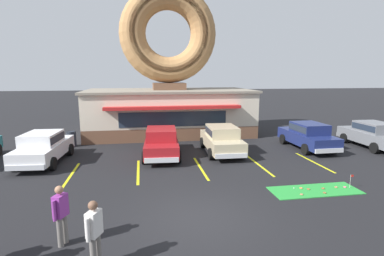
# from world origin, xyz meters

# --- Properties ---
(ground_plane) EXTENTS (160.00, 160.00, 0.00)m
(ground_plane) POSITION_xyz_m (0.00, 0.00, 0.00)
(ground_plane) COLOR black
(donut_shop_building) EXTENTS (12.30, 6.75, 10.96)m
(donut_shop_building) POSITION_xyz_m (0.40, 13.94, 3.74)
(donut_shop_building) COLOR brown
(donut_shop_building) RESTS_ON ground
(putting_mat) EXTENTS (3.51, 1.28, 0.03)m
(putting_mat) POSITION_xyz_m (4.92, 1.42, 0.01)
(putting_mat) COLOR green
(putting_mat) RESTS_ON ground
(mini_donut_near_left) EXTENTS (0.13, 0.13, 0.04)m
(mini_donut_near_left) POSITION_xyz_m (5.11, 1.08, 0.05)
(mini_donut_near_left) COLOR brown
(mini_donut_near_left) RESTS_ON putting_mat
(mini_donut_near_right) EXTENTS (0.13, 0.13, 0.04)m
(mini_donut_near_right) POSITION_xyz_m (4.47, 1.67, 0.05)
(mini_donut_near_right) COLOR #D17F47
(mini_donut_near_right) RESTS_ON putting_mat
(mini_donut_mid_left) EXTENTS (0.13, 0.13, 0.04)m
(mini_donut_mid_left) POSITION_xyz_m (4.70, 1.52, 0.05)
(mini_donut_mid_left) COLOR brown
(mini_donut_mid_left) RESTS_ON putting_mat
(mini_donut_mid_centre) EXTENTS (0.13, 0.13, 0.04)m
(mini_donut_mid_centre) POSITION_xyz_m (5.32, 1.49, 0.05)
(mini_donut_mid_centre) COLOR brown
(mini_donut_mid_centre) RESTS_ON putting_mat
(mini_donut_mid_right) EXTENTS (0.13, 0.13, 0.04)m
(mini_donut_mid_right) POSITION_xyz_m (4.16, 1.08, 0.05)
(mini_donut_mid_right) COLOR #A5724C
(mini_donut_mid_right) RESTS_ON putting_mat
(mini_donut_far_left) EXTENTS (0.13, 0.13, 0.04)m
(mini_donut_far_left) POSITION_xyz_m (5.91, 1.53, 0.05)
(mini_donut_far_left) COLOR #A5724C
(mini_donut_far_left) RESTS_ON putting_mat
(mini_donut_far_centre) EXTENTS (0.13, 0.13, 0.04)m
(mini_donut_far_centre) POSITION_xyz_m (6.26, 1.48, 0.05)
(mini_donut_far_centre) COLOR #D8667F
(mini_donut_far_centre) RESTS_ON putting_mat
(golf_ball) EXTENTS (0.04, 0.04, 0.04)m
(golf_ball) POSITION_xyz_m (4.19, 1.71, 0.05)
(golf_ball) COLOR white
(golf_ball) RESTS_ON putting_mat
(putting_flag_pin) EXTENTS (0.13, 0.01, 0.55)m
(putting_flag_pin) POSITION_xyz_m (6.46, 1.40, 0.44)
(putting_flag_pin) COLOR silver
(putting_flag_pin) RESTS_ON putting_mat
(car_champagne) EXTENTS (2.10, 4.62, 1.60)m
(car_champagne) POSITION_xyz_m (2.81, 7.60, 0.87)
(car_champagne) COLOR #BCAD89
(car_champagne) RESTS_ON ground
(car_red) EXTENTS (2.20, 4.66, 1.60)m
(car_red) POSITION_xyz_m (-0.67, 7.42, 0.87)
(car_red) COLOR maroon
(car_red) RESTS_ON ground
(car_navy) EXTENTS (1.99, 4.57, 1.60)m
(car_navy) POSITION_xyz_m (8.27, 7.72, 0.87)
(car_navy) COLOR navy
(car_navy) RESTS_ON ground
(car_grey) EXTENTS (2.05, 4.59, 1.60)m
(car_grey) POSITION_xyz_m (12.39, 7.32, 0.87)
(car_grey) COLOR slate
(car_grey) RESTS_ON ground
(car_white) EXTENTS (2.23, 4.67, 1.60)m
(car_white) POSITION_xyz_m (-6.71, 7.24, 0.87)
(car_white) COLOR silver
(car_white) RESTS_ON ground
(pedestrian_blue_sweater_man) EXTENTS (0.38, 0.55, 1.67)m
(pedestrian_blue_sweater_man) POSITION_xyz_m (-2.85, -2.04, 0.93)
(pedestrian_blue_sweater_man) COLOR slate
(pedestrian_blue_sweater_man) RESTS_ON ground
(pedestrian_hooded_kid) EXTENTS (0.37, 0.56, 1.66)m
(pedestrian_hooded_kid) POSITION_xyz_m (-3.87, -0.88, 0.92)
(pedestrian_hooded_kid) COLOR slate
(pedestrian_hooded_kid) RESTS_ON ground
(trash_bin) EXTENTS (0.57, 0.57, 0.97)m
(trash_bin) POSITION_xyz_m (-6.10, 10.72, 0.50)
(trash_bin) COLOR #232833
(trash_bin) RESTS_ON ground
(parking_stripe_far_left) EXTENTS (0.12, 3.60, 0.01)m
(parking_stripe_far_left) POSITION_xyz_m (-4.94, 5.00, 0.00)
(parking_stripe_far_left) COLOR yellow
(parking_stripe_far_left) RESTS_ON ground
(parking_stripe_left) EXTENTS (0.12, 3.60, 0.01)m
(parking_stripe_left) POSITION_xyz_m (-1.94, 5.00, 0.00)
(parking_stripe_left) COLOR yellow
(parking_stripe_left) RESTS_ON ground
(parking_stripe_mid_left) EXTENTS (0.12, 3.60, 0.01)m
(parking_stripe_mid_left) POSITION_xyz_m (1.06, 5.00, 0.00)
(parking_stripe_mid_left) COLOR yellow
(parking_stripe_mid_left) RESTS_ON ground
(parking_stripe_centre) EXTENTS (0.12, 3.60, 0.01)m
(parking_stripe_centre) POSITION_xyz_m (4.06, 5.00, 0.00)
(parking_stripe_centre) COLOR yellow
(parking_stripe_centre) RESTS_ON ground
(parking_stripe_mid_right) EXTENTS (0.12, 3.60, 0.01)m
(parking_stripe_mid_right) POSITION_xyz_m (7.06, 5.00, 0.00)
(parking_stripe_mid_right) COLOR yellow
(parking_stripe_mid_right) RESTS_ON ground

